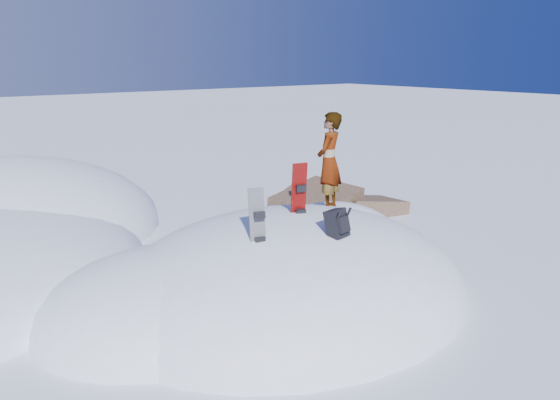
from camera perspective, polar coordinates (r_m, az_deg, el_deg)
ground at (r=10.28m, az=1.01°, el=-9.77°), size 120.00×120.00×0.00m
snow_mound at (r=10.35m, az=-0.58°, el=-9.58°), size 8.00×6.00×3.00m
rock_outcrop at (r=14.69m, az=5.14°, el=-2.16°), size 4.68×4.41×1.68m
snowboard_red at (r=10.02m, az=1.99°, el=-0.30°), size 0.32×0.25×1.54m
snowboard_dark at (r=8.76m, az=-2.28°, el=-3.18°), size 0.32×0.29×1.39m
backpack at (r=9.04m, az=6.05°, el=-2.46°), size 0.40×0.45×0.56m
gear_pile at (r=8.22m, az=-7.40°, el=-15.69°), size 0.88×0.78×0.23m
person at (r=11.07m, az=5.15°, el=4.02°), size 0.87×0.77×1.99m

